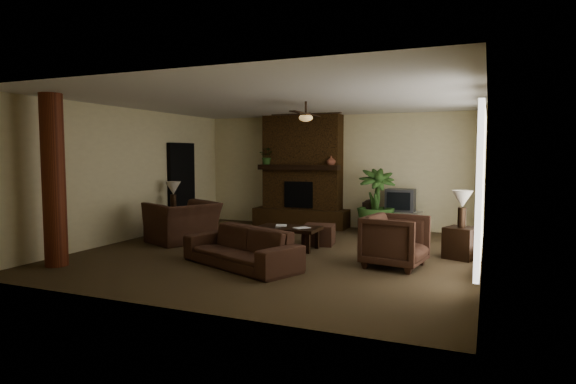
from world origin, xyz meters
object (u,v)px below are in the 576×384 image
at_px(tv_stand, 402,222).
at_px(lamp_right, 462,202).
at_px(sofa, 241,241).
at_px(ottoman, 319,235).
at_px(side_table_right, 461,243).
at_px(armchair_left, 183,215).
at_px(log_column, 54,181).
at_px(floor_plant, 376,216).
at_px(armchair_right, 395,238).
at_px(lamp_left, 173,190).
at_px(floor_vase, 369,214).
at_px(coffee_table, 288,230).
at_px(side_table_left, 174,222).

height_order(tv_stand, lamp_right, lamp_right).
relative_size(sofa, ottoman, 3.57).
bearing_deg(side_table_right, lamp_right, -90.00).
height_order(armchair_left, tv_stand, armchair_left).
bearing_deg(log_column, floor_plant, 50.43).
xyz_separation_m(armchair_right, ottoman, (-1.78, 1.37, -0.27)).
distance_m(log_column, lamp_left, 3.45).
height_order(floor_vase, side_table_right, floor_vase).
distance_m(coffee_table, lamp_right, 3.21).
bearing_deg(ottoman, armchair_right, -37.67).
relative_size(coffee_table, side_table_left, 2.18).
bearing_deg(armchair_left, side_table_right, 119.98).
relative_size(tv_stand, floor_vase, 1.10).
distance_m(coffee_table, ottoman, 0.80).
height_order(armchair_left, side_table_right, armchair_left).
bearing_deg(floor_vase, log_column, -126.39).
bearing_deg(tv_stand, floor_vase, -160.63).
relative_size(lamp_left, side_table_right, 1.18).
bearing_deg(side_table_left, armchair_right, -14.16).
bearing_deg(sofa, armchair_right, 44.67).
height_order(armchair_right, ottoman, armchair_right).
bearing_deg(sofa, lamp_right, 54.30).
relative_size(coffee_table, floor_vase, 1.56).
distance_m(sofa, side_table_right, 3.86).
distance_m(ottoman, floor_plant, 1.82).
bearing_deg(lamp_right, floor_vase, 133.84).
bearing_deg(armchair_left, floor_vase, 154.35).
relative_size(armchair_right, floor_plant, 0.62).
relative_size(sofa, floor_vase, 2.78).
height_order(tv_stand, floor_vase, floor_vase).
xyz_separation_m(sofa, ottoman, (0.55, 2.30, -0.22)).
xyz_separation_m(log_column, side_table_left, (-0.13, 3.39, -1.12)).
xyz_separation_m(armchair_left, tv_stand, (4.00, 2.99, -0.31)).
distance_m(armchair_left, side_table_left, 1.19).
bearing_deg(ottoman, side_table_left, -179.28).
relative_size(floor_vase, lamp_right, 1.18).
height_order(armchair_left, lamp_right, lamp_right).
relative_size(ottoman, side_table_left, 1.09).
bearing_deg(floor_vase, lamp_right, -46.16).
bearing_deg(sofa, lamp_left, 165.54).
distance_m(armchair_left, armchair_right, 4.50).
xyz_separation_m(sofa, side_table_left, (-2.95, 2.26, -0.14)).
bearing_deg(floor_plant, coffee_table, -117.56).
relative_size(tv_stand, floor_plant, 0.57).
height_order(log_column, floor_vase, log_column).
height_order(floor_plant, lamp_left, lamp_left).
relative_size(floor_vase, floor_plant, 0.51).
relative_size(coffee_table, floor_plant, 0.80).
bearing_deg(sofa, floor_plant, 93.93).
relative_size(sofa, lamp_left, 3.30).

